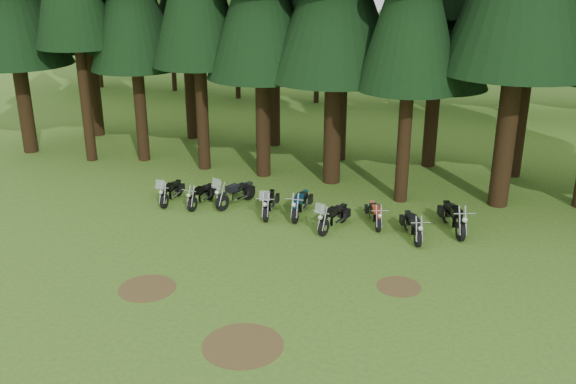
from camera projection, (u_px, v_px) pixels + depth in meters
name	position (u px, v px, depth m)	size (l,w,h in m)	color
ground	(259.00, 273.00, 20.99)	(120.00, 120.00, 0.00)	#3A621F
decid_0	(96.00, 9.00, 47.75)	(8.00, 7.78, 10.00)	#2F1F0F
decid_1	(173.00, 12.00, 46.48)	(7.91, 7.69, 9.88)	#2F1F0F
decid_2	(239.00, 28.00, 44.33)	(6.72, 6.53, 8.40)	#2F1F0F
decid_3	(320.00, 37.00, 43.18)	(6.12, 5.95, 7.65)	#2F1F0F
decid_4	(417.00, 41.00, 42.50)	(5.93, 5.76, 7.41)	#2F1F0F
decid_5	(528.00, 15.00, 39.40)	(8.45, 8.21, 10.56)	#2F1F0F
dirt_patch_0	(147.00, 288.00, 20.05)	(1.80, 1.80, 0.01)	#4C3D1E
dirt_patch_1	(399.00, 286.00, 20.15)	(1.40, 1.40, 0.01)	#4C3D1E
dirt_patch_2	(243.00, 345.00, 17.13)	(2.20, 2.20, 0.01)	#4C3D1E
motorcycle_0	(171.00, 192.00, 26.85)	(0.44, 2.09, 1.31)	black
motorcycle_1	(201.00, 196.00, 26.52)	(0.36, 2.02, 0.82)	black
motorcycle_2	(236.00, 194.00, 26.51)	(1.11, 2.24, 1.45)	black
motorcycle_3	(269.00, 204.00, 25.57)	(0.67, 2.20, 1.38)	black
motorcycle_4	(300.00, 204.00, 25.47)	(0.35, 2.24, 0.91)	black
motorcycle_5	(333.00, 218.00, 24.22)	(0.83, 2.17, 1.37)	black
motorcycle_6	(375.00, 215.00, 24.64)	(0.81, 1.86, 0.79)	black
motorcycle_7	(413.00, 227.00, 23.47)	(0.91, 2.03, 0.87)	black
motorcycle_8	(453.00, 218.00, 24.03)	(1.05, 2.33, 1.00)	black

